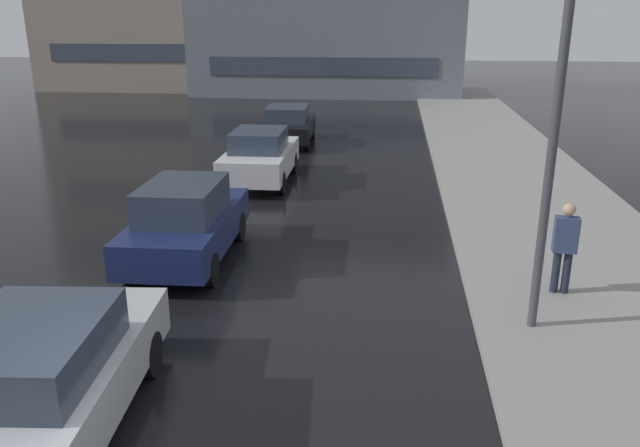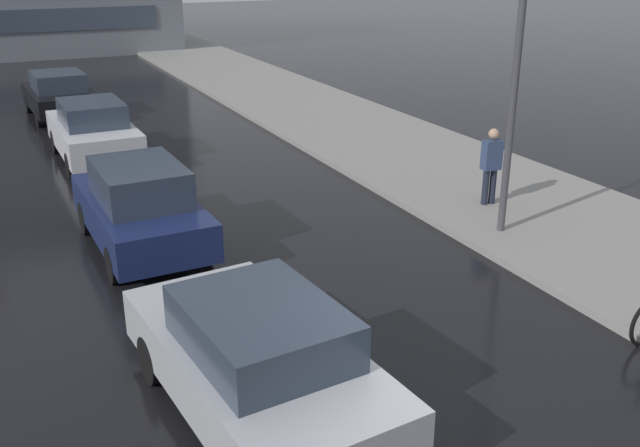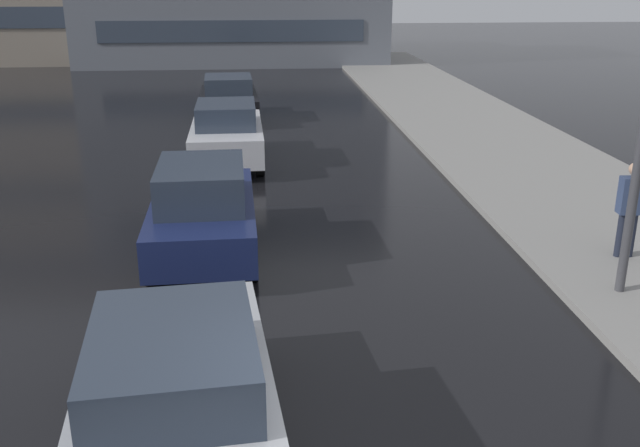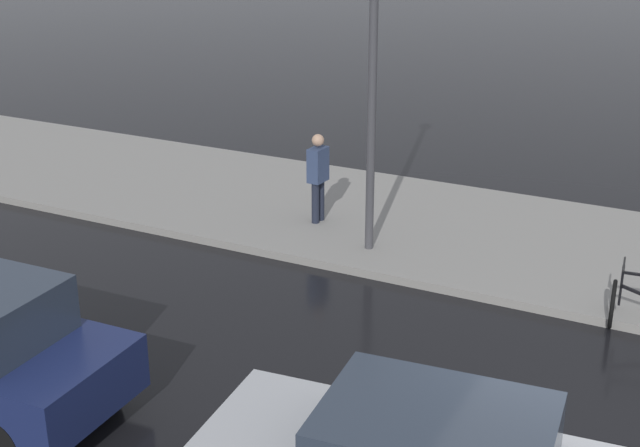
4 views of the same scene
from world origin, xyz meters
The scene contains 3 objects.
sidewalk_kerb centered at (6.00, 10.00, 0.07)m, with size 4.80×60.00×0.14m, color gray.
pedestrian centered at (5.22, 5.77, 1.01)m, with size 0.42×0.27×1.79m.
streetlamp centered at (4.48, 4.42, 3.41)m, with size 0.32×0.32×5.75m.
Camera 4 is at (-8.40, -1.17, 6.02)m, focal length 50.00 mm.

